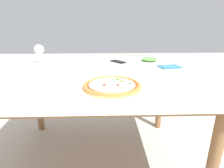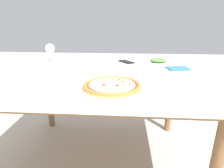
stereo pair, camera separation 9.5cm
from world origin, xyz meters
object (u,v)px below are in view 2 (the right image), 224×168
fork (28,79)px  wine_glass_far_left (50,49)px  side_plate (158,61)px  cell_phone (126,62)px  dining_table (102,82)px  pizza_plate (112,86)px

fork → wine_glass_far_left: (-0.06, 0.52, 0.10)m
fork → side_plate: size_ratio=0.76×
cell_phone → dining_table: bearing=-117.3°
wine_glass_far_left → cell_phone: bearing=0.2°
pizza_plate → fork: bearing=166.1°
dining_table → fork: (-0.41, -0.20, 0.07)m
wine_glass_far_left → cell_phone: (0.64, 0.00, -0.10)m
fork → cell_phone: 0.78m
dining_table → wine_glass_far_left: bearing=145.8°
wine_glass_far_left → side_plate: size_ratio=0.67×
cell_phone → side_plate: size_ratio=0.71×
fork → side_plate: side_plate is taller
pizza_plate → side_plate: 0.72m
fork → dining_table: bearing=25.3°
cell_phone → side_plate: (0.26, -0.01, 0.01)m
dining_table → fork: bearing=-154.7°
dining_table → pizza_plate: size_ratio=4.34×
dining_table → cell_phone: cell_phone is taller
pizza_plate → fork: 0.52m
fork → pizza_plate: bearing=-13.9°
dining_table → side_plate: bearing=36.3°
side_plate → fork: bearing=-148.7°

